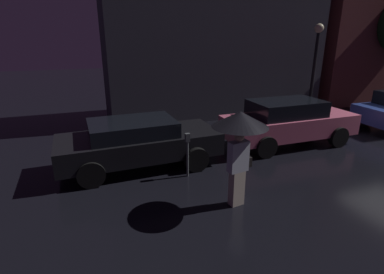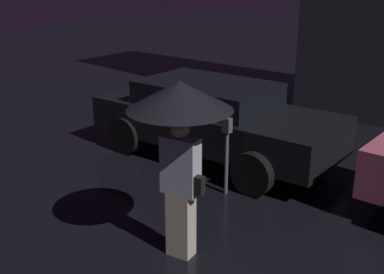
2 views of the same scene
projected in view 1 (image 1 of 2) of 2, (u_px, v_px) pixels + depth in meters
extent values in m
cube|color=#3D3D47|center=(216.00, 7.00, 13.31)|extent=(10.00, 3.00, 9.57)
cube|color=brown|center=(378.00, 8.00, 16.34)|extent=(7.98, 3.00, 10.08)
cube|color=black|center=(140.00, 144.00, 8.52)|extent=(4.53, 1.93, 0.62)
cube|color=black|center=(132.00, 128.00, 8.29)|extent=(2.38, 1.65, 0.41)
cylinder|color=black|center=(177.00, 139.00, 9.86)|extent=(0.69, 0.22, 0.69)
cylinder|color=black|center=(196.00, 160.00, 8.26)|extent=(0.69, 0.22, 0.69)
cylinder|color=black|center=(89.00, 150.00, 8.97)|extent=(0.69, 0.22, 0.69)
cylinder|color=black|center=(91.00, 175.00, 7.37)|extent=(0.69, 0.22, 0.69)
cube|color=#DB6684|center=(289.00, 125.00, 10.25)|extent=(4.58, 1.65, 0.69)
cube|color=black|center=(286.00, 108.00, 10.00)|extent=(2.38, 1.45, 0.52)
cylinder|color=black|center=(305.00, 124.00, 11.55)|extent=(0.70, 0.22, 0.70)
cylinder|color=black|center=(338.00, 137.00, 10.08)|extent=(0.70, 0.22, 0.70)
cylinder|color=black|center=(240.00, 132.00, 10.64)|extent=(0.70, 0.22, 0.70)
cylinder|color=black|center=(266.00, 147.00, 9.17)|extent=(0.70, 0.22, 0.70)
cylinder|color=black|center=(365.00, 117.00, 12.50)|extent=(0.69, 0.22, 0.69)
cube|color=beige|center=(237.00, 188.00, 6.61)|extent=(0.33, 0.25, 0.81)
cube|color=#B2B7C6|center=(238.00, 156.00, 6.37)|extent=(0.47, 0.27, 0.68)
sphere|color=tan|center=(239.00, 136.00, 6.22)|extent=(0.22, 0.22, 0.22)
cylinder|color=black|center=(239.00, 145.00, 6.28)|extent=(0.02, 0.02, 0.80)
cone|color=black|center=(240.00, 119.00, 6.10)|extent=(1.18, 1.18, 0.32)
cube|color=black|center=(248.00, 162.00, 6.50)|extent=(0.17, 0.12, 0.22)
cylinder|color=#4C5154|center=(188.00, 159.00, 7.91)|extent=(0.06, 0.06, 0.99)
cube|color=#4C5154|center=(187.00, 138.00, 7.72)|extent=(0.12, 0.10, 0.22)
cylinder|color=black|center=(313.00, 77.00, 13.13)|extent=(0.14, 0.14, 3.69)
sphere|color=#F9EAB7|center=(319.00, 28.00, 12.47)|extent=(0.38, 0.38, 0.38)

